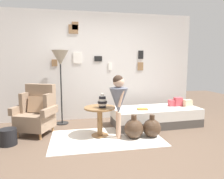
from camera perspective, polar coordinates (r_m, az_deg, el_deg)
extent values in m
plane|color=brown|center=(3.45, 0.61, -16.31)|extent=(12.00, 12.00, 0.00)
cube|color=silver|center=(5.08, -3.85, 6.45)|extent=(4.80, 0.10, 2.60)
cube|color=white|center=(4.99, -9.63, 8.77)|extent=(0.20, 0.02, 0.27)
cube|color=silver|center=(4.98, -9.63, 8.77)|extent=(0.16, 0.01, 0.21)
cube|color=black|center=(5.28, 8.07, 9.64)|extent=(0.13, 0.02, 0.20)
cube|color=gray|center=(5.27, 8.09, 9.64)|extent=(0.10, 0.01, 0.16)
cube|color=olive|center=(5.00, -15.84, 7.22)|extent=(0.13, 0.02, 0.15)
cube|color=beige|center=(5.00, -15.84, 7.22)|extent=(0.10, 0.01, 0.12)
cube|color=olive|center=(5.05, -10.80, 16.31)|extent=(0.22, 0.02, 0.21)
cube|color=silver|center=(5.04, -10.80, 16.31)|extent=(0.17, 0.01, 0.16)
cube|color=white|center=(5.07, -0.54, 6.53)|extent=(0.08, 0.02, 0.20)
cube|color=gray|center=(5.07, -0.53, 6.53)|extent=(0.07, 0.01, 0.15)
cube|color=olive|center=(5.27, 7.96, 6.47)|extent=(0.15, 0.02, 0.21)
cube|color=gray|center=(5.27, 7.97, 6.47)|extent=(0.11, 0.01, 0.16)
cube|color=olive|center=(5.06, -10.29, 17.19)|extent=(0.15, 0.02, 0.18)
cube|color=beige|center=(5.05, -10.29, 17.19)|extent=(0.12, 0.01, 0.14)
cube|color=black|center=(5.02, -3.90, 8.61)|extent=(0.19, 0.02, 0.13)
cube|color=slate|center=(5.02, -3.89, 8.61)|extent=(0.15, 0.01, 0.10)
cube|color=silver|center=(3.88, -1.59, -13.44)|extent=(2.02, 1.17, 0.01)
cylinder|color=#9E7042|center=(4.28, -25.03, -11.35)|extent=(0.04, 0.04, 0.12)
cylinder|color=#9E7042|center=(4.02, -19.47, -12.31)|extent=(0.04, 0.04, 0.12)
cylinder|color=#9E7042|center=(4.62, -21.60, -9.78)|extent=(0.04, 0.04, 0.12)
cylinder|color=#9E7042|center=(4.38, -16.31, -10.52)|extent=(0.04, 0.04, 0.12)
cube|color=#8C725B|center=(4.26, -20.74, -8.27)|extent=(0.77, 0.75, 0.30)
cube|color=#8C725B|center=(4.36, -19.34, -2.13)|extent=(0.61, 0.37, 0.55)
cube|color=#8C725B|center=(4.41, -23.08, -3.29)|extent=(0.20, 0.31, 0.39)
cube|color=#8C725B|center=(4.13, -17.19, -3.72)|extent=(0.20, 0.31, 0.39)
cube|color=#8C725B|center=(4.38, -24.64, -5.08)|extent=(0.29, 0.50, 0.14)
cube|color=#8C725B|center=(4.02, -17.09, -5.81)|extent=(0.29, 0.50, 0.14)
cube|color=tan|center=(4.27, -20.21, -3.93)|extent=(0.40, 0.30, 0.33)
cube|color=#4C4742|center=(4.71, 12.15, -8.71)|extent=(1.94, 0.90, 0.18)
cube|color=silver|center=(4.66, 12.21, -6.34)|extent=(1.94, 0.90, 0.22)
cube|color=beige|center=(4.98, 20.43, -3.57)|extent=(0.21, 0.15, 0.15)
cube|color=#D64C56|center=(4.94, 18.02, -3.28)|extent=(0.18, 0.13, 0.20)
cube|color=#D64C56|center=(4.90, 16.64, -3.65)|extent=(0.19, 0.13, 0.14)
cylinder|color=olive|center=(4.00, -3.40, -12.70)|extent=(0.32, 0.32, 0.02)
cylinder|color=olive|center=(3.92, -3.43, -9.04)|extent=(0.10, 0.10, 0.51)
cylinder|color=olive|center=(3.85, -3.46, -5.16)|extent=(0.59, 0.59, 0.03)
cylinder|color=black|center=(3.80, -2.72, -4.78)|extent=(0.13, 0.13, 0.04)
cylinder|color=silver|center=(3.79, -2.72, -4.16)|extent=(0.15, 0.15, 0.04)
cylinder|color=black|center=(3.78, -2.72, -3.54)|extent=(0.17, 0.17, 0.04)
cylinder|color=silver|center=(3.77, -2.73, -2.92)|extent=(0.15, 0.15, 0.04)
cylinder|color=black|center=(3.76, -2.73, -2.29)|extent=(0.13, 0.13, 0.04)
cylinder|color=silver|center=(3.76, -2.74, -1.52)|extent=(0.06, 0.06, 0.06)
cylinder|color=black|center=(4.88, -13.77, -9.16)|extent=(0.28, 0.28, 0.02)
cylinder|color=black|center=(4.72, -14.07, 0.10)|extent=(0.03, 0.03, 1.56)
cone|color=#9E937F|center=(4.69, -14.34, 8.62)|extent=(0.37, 0.37, 0.33)
cylinder|color=#D8AD8E|center=(3.77, 1.99, -10.12)|extent=(0.07, 0.07, 0.50)
cylinder|color=#D8AD8E|center=(3.87, 1.65, -9.68)|extent=(0.07, 0.07, 0.50)
cone|color=slate|center=(3.71, 1.85, -3.20)|extent=(0.34, 0.34, 0.47)
cylinder|color=slate|center=(3.68, 1.86, -0.78)|extent=(0.17, 0.17, 0.18)
cylinder|color=#D8AD8E|center=(3.59, 2.59, -2.47)|extent=(0.13, 0.05, 0.32)
cylinder|color=#D8AD8E|center=(3.82, 1.74, -1.86)|extent=(0.13, 0.05, 0.32)
sphere|color=#D8AD8E|center=(3.66, 1.87, 2.19)|extent=(0.20, 0.20, 0.20)
sphere|color=#38281E|center=(3.66, 1.72, 2.58)|extent=(0.19, 0.19, 0.19)
cube|color=#B68235|center=(4.40, 8.57, -5.42)|extent=(0.25, 0.20, 0.03)
sphere|color=#473323|center=(3.85, 6.12, -10.90)|extent=(0.36, 0.36, 0.36)
cylinder|color=#473323|center=(3.78, 6.17, -7.73)|extent=(0.10, 0.10, 0.09)
sphere|color=#473323|center=(3.97, 11.10, -10.56)|extent=(0.34, 0.34, 0.34)
cylinder|color=#473323|center=(3.91, 11.18, -7.61)|extent=(0.10, 0.10, 0.09)
cylinder|color=black|center=(3.96, -27.09, -11.76)|extent=(0.28, 0.28, 0.28)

